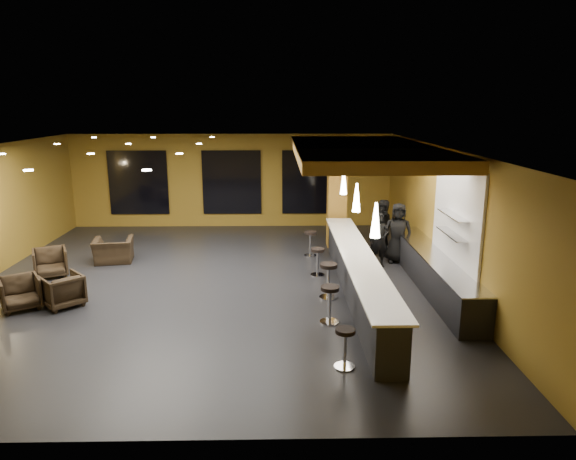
{
  "coord_description": "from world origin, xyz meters",
  "views": [
    {
      "loc": [
        1.73,
        -12.77,
        4.56
      ],
      "look_at": [
        2.0,
        0.5,
        1.3
      ],
      "focal_mm": 32.0,
      "sensor_mm": 36.0,
      "label": 1
    }
  ],
  "objects_px": {
    "column": "(337,194)",
    "armchair_c": "(50,263)",
    "staff_a": "(379,240)",
    "bar_stool_2": "(329,276)",
    "bar_stool_0": "(345,343)",
    "bar_stool_3": "(318,258)",
    "bar_stool_4": "(310,240)",
    "armchair_a": "(20,293)",
    "pendant_1": "(357,198)",
    "armchair_b": "(62,290)",
    "bar_stool_1": "(330,300)",
    "prep_counter": "(433,272)",
    "armchair_d": "(113,250)",
    "pendant_2": "(344,182)",
    "staff_c": "(398,233)",
    "staff_b": "(384,229)",
    "bar_counter": "(357,276)",
    "pendant_0": "(376,220)"
  },
  "relations": [
    {
      "from": "column",
      "to": "armchair_c",
      "type": "height_order",
      "value": "column"
    },
    {
      "from": "staff_a",
      "to": "bar_stool_2",
      "type": "relative_size",
      "value": 1.83
    },
    {
      "from": "bar_stool_0",
      "to": "bar_stool_3",
      "type": "height_order",
      "value": "bar_stool_3"
    },
    {
      "from": "bar_stool_4",
      "to": "column",
      "type": "bearing_deg",
      "value": 52.17
    },
    {
      "from": "column",
      "to": "staff_a",
      "type": "bearing_deg",
      "value": -67.02
    },
    {
      "from": "bar_stool_2",
      "to": "bar_stool_4",
      "type": "bearing_deg",
      "value": 93.43
    },
    {
      "from": "armchair_a",
      "to": "armchair_c",
      "type": "xyz_separation_m",
      "value": [
        -0.28,
        2.26,
        0.01
      ]
    },
    {
      "from": "pendant_1",
      "to": "staff_a",
      "type": "height_order",
      "value": "pendant_1"
    },
    {
      "from": "armchair_b",
      "to": "bar_stool_1",
      "type": "bearing_deg",
      "value": 127.04
    },
    {
      "from": "prep_counter",
      "to": "armchair_d",
      "type": "height_order",
      "value": "prep_counter"
    },
    {
      "from": "pendant_2",
      "to": "armchair_d",
      "type": "distance_m",
      "value": 7.07
    },
    {
      "from": "pendant_1",
      "to": "bar_stool_1",
      "type": "distance_m",
      "value": 2.88
    },
    {
      "from": "staff_c",
      "to": "bar_stool_2",
      "type": "relative_size",
      "value": 2.04
    },
    {
      "from": "column",
      "to": "pendant_1",
      "type": "height_order",
      "value": "column"
    },
    {
      "from": "staff_b",
      "to": "armchair_a",
      "type": "relative_size",
      "value": 2.15
    },
    {
      "from": "column",
      "to": "bar_stool_2",
      "type": "xyz_separation_m",
      "value": [
        -0.71,
        -4.73,
        -1.19
      ]
    },
    {
      "from": "column",
      "to": "armchair_d",
      "type": "distance_m",
      "value": 7.13
    },
    {
      "from": "bar_counter",
      "to": "column",
      "type": "height_order",
      "value": "column"
    },
    {
      "from": "pendant_2",
      "to": "bar_stool_1",
      "type": "relative_size",
      "value": 0.85
    },
    {
      "from": "armchair_b",
      "to": "staff_a",
      "type": "bearing_deg",
      "value": 156.77
    },
    {
      "from": "pendant_1",
      "to": "staff_b",
      "type": "height_order",
      "value": "pendant_1"
    },
    {
      "from": "armchair_b",
      "to": "bar_stool_4",
      "type": "distance_m",
      "value": 7.15
    },
    {
      "from": "staff_b",
      "to": "armchair_c",
      "type": "xyz_separation_m",
      "value": [
        -9.4,
        -1.64,
        -0.5
      ]
    },
    {
      "from": "staff_a",
      "to": "bar_stool_0",
      "type": "xyz_separation_m",
      "value": [
        -1.71,
        -5.83,
        -0.32
      ]
    },
    {
      "from": "bar_stool_3",
      "to": "column",
      "type": "bearing_deg",
      "value": 74.51
    },
    {
      "from": "pendant_1",
      "to": "armchair_c",
      "type": "bearing_deg",
      "value": 172.08
    },
    {
      "from": "armchair_a",
      "to": "bar_stool_4",
      "type": "bearing_deg",
      "value": -2.75
    },
    {
      "from": "pendant_1",
      "to": "prep_counter",
      "type": "bearing_deg",
      "value": 0.0
    },
    {
      "from": "armchair_b",
      "to": "bar_stool_2",
      "type": "height_order",
      "value": "bar_stool_2"
    },
    {
      "from": "staff_c",
      "to": "bar_stool_4",
      "type": "bearing_deg",
      "value": 175.87
    },
    {
      "from": "staff_b",
      "to": "bar_stool_1",
      "type": "distance_m",
      "value": 5.29
    },
    {
      "from": "column",
      "to": "bar_stool_4",
      "type": "relative_size",
      "value": 4.5
    },
    {
      "from": "staff_a",
      "to": "armchair_b",
      "type": "height_order",
      "value": "staff_a"
    },
    {
      "from": "staff_c",
      "to": "armchair_c",
      "type": "height_order",
      "value": "staff_c"
    },
    {
      "from": "staff_a",
      "to": "armchair_a",
      "type": "xyz_separation_m",
      "value": [
        -8.77,
        -2.96,
        -0.42
      ]
    },
    {
      "from": "bar_stool_3",
      "to": "bar_stool_4",
      "type": "distance_m",
      "value": 1.85
    },
    {
      "from": "bar_counter",
      "to": "bar_stool_0",
      "type": "relative_size",
      "value": 10.83
    },
    {
      "from": "pendant_0",
      "to": "armchair_c",
      "type": "relative_size",
      "value": 0.82
    },
    {
      "from": "column",
      "to": "bar_stool_4",
      "type": "bearing_deg",
      "value": -127.83
    },
    {
      "from": "staff_c",
      "to": "armchair_a",
      "type": "height_order",
      "value": "staff_c"
    },
    {
      "from": "prep_counter",
      "to": "armchair_d",
      "type": "relative_size",
      "value": 5.45
    },
    {
      "from": "armchair_b",
      "to": "bar_stool_3",
      "type": "bearing_deg",
      "value": 155.79
    },
    {
      "from": "bar_stool_4",
      "to": "pendant_1",
      "type": "bearing_deg",
      "value": -72.38
    },
    {
      "from": "bar_counter",
      "to": "pendant_0",
      "type": "bearing_deg",
      "value": -90.0
    },
    {
      "from": "bar_stool_1",
      "to": "bar_stool_2",
      "type": "bearing_deg",
      "value": 85.56
    },
    {
      "from": "pendant_2",
      "to": "staff_b",
      "type": "height_order",
      "value": "pendant_2"
    },
    {
      "from": "staff_b",
      "to": "armchair_d",
      "type": "bearing_deg",
      "value": -175.21
    },
    {
      "from": "pendant_2",
      "to": "armchair_c",
      "type": "height_order",
      "value": "pendant_2"
    },
    {
      "from": "armchair_a",
      "to": "bar_stool_0",
      "type": "distance_m",
      "value": 7.62
    },
    {
      "from": "bar_counter",
      "to": "armchair_b",
      "type": "relative_size",
      "value": 9.57
    }
  ]
}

